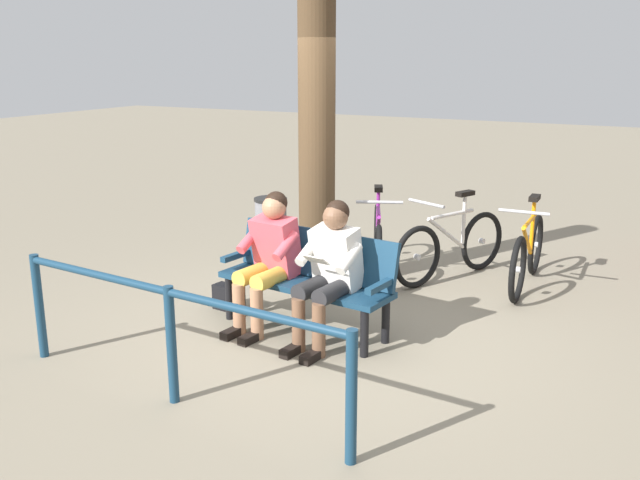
{
  "coord_description": "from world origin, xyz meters",
  "views": [
    {
      "loc": [
        -2.59,
        5.12,
        2.36
      ],
      "look_at": [
        0.19,
        -0.21,
        0.75
      ],
      "focal_mm": 39.38,
      "sensor_mm": 36.0,
      "label": 1
    }
  ],
  "objects_px": {
    "tree_trunk": "(317,134)",
    "bicycle_red": "(451,246)",
    "bicycle_black": "(527,253)",
    "bench": "(309,273)",
    "litter_bin": "(271,238)",
    "person_companion": "(269,254)",
    "bicycle_green": "(378,241)",
    "person_reading": "(329,266)",
    "handbag": "(229,298)"
  },
  "relations": [
    {
      "from": "person_companion",
      "to": "handbag",
      "type": "xyz_separation_m",
      "value": [
        0.55,
        -0.16,
        -0.54
      ]
    },
    {
      "from": "person_reading",
      "to": "litter_bin",
      "type": "bearing_deg",
      "value": -36.42
    },
    {
      "from": "tree_trunk",
      "to": "bicycle_black",
      "type": "distance_m",
      "value": 2.49
    },
    {
      "from": "person_companion",
      "to": "bicycle_green",
      "type": "relative_size",
      "value": 0.77
    },
    {
      "from": "bicycle_green",
      "to": "bicycle_red",
      "type": "bearing_deg",
      "value": 78.16
    },
    {
      "from": "bicycle_black",
      "to": "person_reading",
      "type": "bearing_deg",
      "value": -29.22
    },
    {
      "from": "person_companion",
      "to": "tree_trunk",
      "type": "bearing_deg",
      "value": -77.16
    },
    {
      "from": "bench",
      "to": "litter_bin",
      "type": "distance_m",
      "value": 1.53
    },
    {
      "from": "tree_trunk",
      "to": "bicycle_red",
      "type": "distance_m",
      "value": 1.92
    },
    {
      "from": "bench",
      "to": "bicycle_red",
      "type": "distance_m",
      "value": 2.06
    },
    {
      "from": "person_reading",
      "to": "bicycle_red",
      "type": "height_order",
      "value": "person_reading"
    },
    {
      "from": "tree_trunk",
      "to": "bicycle_green",
      "type": "distance_m",
      "value": 1.5
    },
    {
      "from": "bench",
      "to": "person_reading",
      "type": "bearing_deg",
      "value": 153.0
    },
    {
      "from": "litter_bin",
      "to": "bicycle_black",
      "type": "bearing_deg",
      "value": -160.01
    },
    {
      "from": "litter_bin",
      "to": "bicycle_black",
      "type": "height_order",
      "value": "bicycle_black"
    },
    {
      "from": "handbag",
      "to": "tree_trunk",
      "type": "distance_m",
      "value": 1.8
    },
    {
      "from": "person_companion",
      "to": "litter_bin",
      "type": "relative_size",
      "value": 1.38
    },
    {
      "from": "tree_trunk",
      "to": "bicycle_black",
      "type": "relative_size",
      "value": 1.89
    },
    {
      "from": "litter_bin",
      "to": "bicycle_black",
      "type": "distance_m",
      "value": 2.69
    },
    {
      "from": "handbag",
      "to": "litter_bin",
      "type": "xyz_separation_m",
      "value": [
        0.17,
        -1.07,
        0.32
      ]
    },
    {
      "from": "litter_bin",
      "to": "bicycle_red",
      "type": "relative_size",
      "value": 0.56
    },
    {
      "from": "bicycle_red",
      "to": "bicycle_green",
      "type": "relative_size",
      "value": 1.0
    },
    {
      "from": "person_reading",
      "to": "person_companion",
      "type": "bearing_deg",
      "value": -0.05
    },
    {
      "from": "person_reading",
      "to": "bicycle_black",
      "type": "xyz_separation_m",
      "value": [
        -1.16,
        -2.23,
        -0.31
      ]
    },
    {
      "from": "person_reading",
      "to": "handbag",
      "type": "relative_size",
      "value": 4.0
    },
    {
      "from": "tree_trunk",
      "to": "bicycle_green",
      "type": "xyz_separation_m",
      "value": [
        -0.34,
        -0.8,
        -1.23
      ]
    },
    {
      "from": "person_reading",
      "to": "bicycle_red",
      "type": "bearing_deg",
      "value": -92.56
    },
    {
      "from": "bench",
      "to": "bicycle_green",
      "type": "bearing_deg",
      "value": -79.21
    },
    {
      "from": "bench",
      "to": "person_reading",
      "type": "xyz_separation_m",
      "value": [
        -0.3,
        0.2,
        0.16
      ]
    },
    {
      "from": "person_reading",
      "to": "tree_trunk",
      "type": "bearing_deg",
      "value": -50.54
    },
    {
      "from": "person_reading",
      "to": "litter_bin",
      "type": "height_order",
      "value": "person_reading"
    },
    {
      "from": "person_companion",
      "to": "handbag",
      "type": "height_order",
      "value": "person_companion"
    },
    {
      "from": "handbag",
      "to": "bicycle_green",
      "type": "xyz_separation_m",
      "value": [
        -0.78,
        -1.74,
        0.24
      ]
    },
    {
      "from": "person_reading",
      "to": "litter_bin",
      "type": "relative_size",
      "value": 1.38
    },
    {
      "from": "litter_bin",
      "to": "handbag",
      "type": "bearing_deg",
      "value": 99.28
    },
    {
      "from": "bench",
      "to": "bicycle_black",
      "type": "distance_m",
      "value": 2.5
    },
    {
      "from": "bicycle_black",
      "to": "bicycle_red",
      "type": "distance_m",
      "value": 0.79
    },
    {
      "from": "bench",
      "to": "bicycle_black",
      "type": "bearing_deg",
      "value": -118.43
    },
    {
      "from": "litter_bin",
      "to": "tree_trunk",
      "type": "bearing_deg",
      "value": 168.39
    },
    {
      "from": "bicycle_green",
      "to": "tree_trunk",
      "type": "bearing_deg",
      "value": -46.71
    },
    {
      "from": "bench",
      "to": "bicycle_green",
      "type": "xyz_separation_m",
      "value": [
        0.1,
        -1.77,
        -0.15
      ]
    },
    {
      "from": "litter_bin",
      "to": "bicycle_green",
      "type": "bearing_deg",
      "value": -145.07
    },
    {
      "from": "tree_trunk",
      "to": "bicycle_green",
      "type": "bearing_deg",
      "value": -112.82
    },
    {
      "from": "person_companion",
      "to": "tree_trunk",
      "type": "relative_size",
      "value": 0.38
    },
    {
      "from": "bicycle_black",
      "to": "bench",
      "type": "bearing_deg",
      "value": -37.5
    },
    {
      "from": "tree_trunk",
      "to": "litter_bin",
      "type": "height_order",
      "value": "tree_trunk"
    },
    {
      "from": "bicycle_red",
      "to": "person_companion",
      "type": "bearing_deg",
      "value": -1.65
    },
    {
      "from": "litter_bin",
      "to": "bicycle_black",
      "type": "xyz_separation_m",
      "value": [
        -2.53,
        -0.92,
        -0.08
      ]
    },
    {
      "from": "handbag",
      "to": "bicycle_black",
      "type": "distance_m",
      "value": 3.09
    },
    {
      "from": "tree_trunk",
      "to": "bicycle_red",
      "type": "height_order",
      "value": "tree_trunk"
    }
  ]
}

